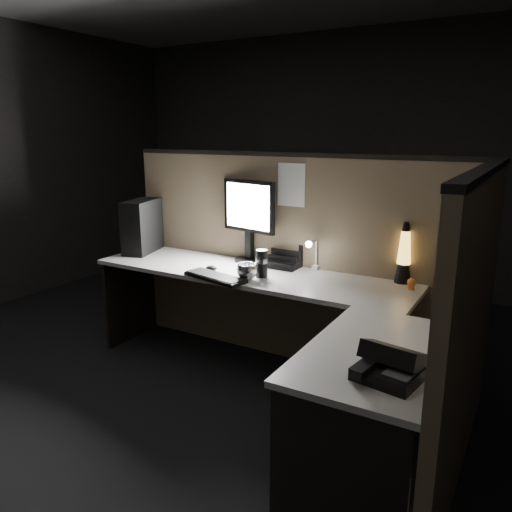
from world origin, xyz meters
The scene contains 17 objects.
floor centered at (0.00, 0.00, 0.00)m, with size 6.00×6.00×0.00m, color black.
room_shell centered at (0.00, 0.00, 1.62)m, with size 6.00×6.00×6.00m.
partition_back centered at (0.00, 0.93, 0.75)m, with size 2.66×0.06×1.50m, color brown.
partition_right centered at (1.33, 0.10, 0.75)m, with size 0.06×1.66×1.50m, color brown.
desk centered at (0.18, 0.25, 0.58)m, with size 2.60×1.60×0.73m.
pc_tower centered at (-1.18, 0.68, 0.94)m, with size 0.18×0.40×0.42m, color black.
monitor centered at (-0.30, 0.86, 1.09)m, with size 0.47×0.20×0.60m.
keyboard centered at (-0.25, 0.34, 0.74)m, with size 0.45×0.15×0.02m, color black.
mouse centered at (-0.39, 0.50, 0.75)m, with size 0.08×0.06×0.03m, color black.
clip_lamp centered at (0.23, 0.81, 0.86)m, with size 0.04×0.18×0.23m.
organizer centered at (0.01, 0.85, 0.77)m, with size 0.24×0.21×0.18m.
lava_lamp centered at (0.83, 0.88, 0.89)m, with size 0.11×0.11×0.39m.
travel_mug centered at (-0.01, 0.53, 0.82)m, with size 0.08×0.08×0.18m, color black.
steel_mug centered at (-0.06, 0.43, 0.78)m, with size 0.14×0.14×0.11m, color silver.
figurine centered at (0.92, 0.75, 0.78)m, with size 0.05×0.05×0.05m, color orange.
pinned_paper centered at (0.02, 0.90, 1.31)m, with size 0.21×0.00×0.30m, color white.
desk_phone centered at (1.11, -0.43, 0.78)m, with size 0.27×0.27×0.14m.
Camera 1 is at (1.56, -2.24, 1.68)m, focal length 35.00 mm.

